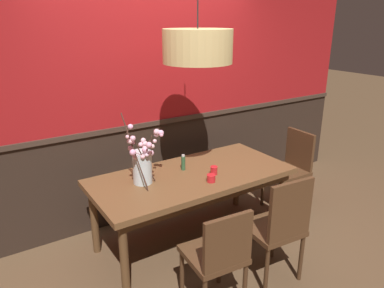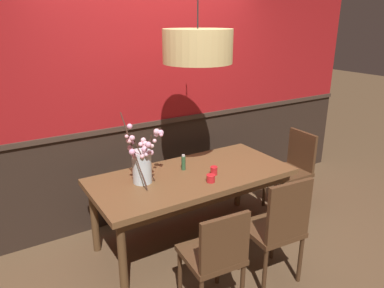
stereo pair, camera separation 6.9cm
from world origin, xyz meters
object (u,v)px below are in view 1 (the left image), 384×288
object	(u,v)px
chair_near_side_left	(218,254)
vase_with_blossoms	(143,164)
dining_table	(192,182)
candle_holder_nearer_edge	(214,170)
chair_far_side_left	(127,170)
candle_holder_nearer_center	(211,178)
condiment_bottle	(183,163)
pendant_lamp	(198,46)
chair_head_east_end	(291,166)
chair_near_side_right	(279,225)

from	to	relation	value
chair_near_side_left	vase_with_blossoms	size ratio (longest dim) A/B	1.31
dining_table	candle_holder_nearer_edge	xyz separation A→B (m)	(0.17, -0.12, 0.13)
chair_far_side_left	candle_holder_nearer_edge	distance (m)	1.14
candle_holder_nearer_center	dining_table	bearing A→B (deg)	101.61
condiment_bottle	pendant_lamp	world-z (taller)	pendant_lamp
candle_holder_nearer_edge	condiment_bottle	size ratio (longest dim) A/B	0.53
candle_holder_nearer_center	pendant_lamp	bearing A→B (deg)	90.60
condiment_bottle	pendant_lamp	bearing A→B (deg)	-65.84
vase_with_blossoms	candle_holder_nearer_edge	size ratio (longest dim) A/B	8.18
chair_far_side_left	chair_near_side_left	xyz separation A→B (m)	(-0.04, -1.76, -0.03)
candle_holder_nearer_edge	condiment_bottle	distance (m)	0.32
candle_holder_nearer_center	vase_with_blossoms	bearing A→B (deg)	148.61
condiment_bottle	pendant_lamp	distance (m)	1.11
candle_holder_nearer_edge	chair_near_side_left	bearing A→B (deg)	-123.90
chair_head_east_end	condiment_bottle	xyz separation A→B (m)	(-1.38, 0.14, 0.29)
dining_table	vase_with_blossoms	bearing A→B (deg)	170.86
vase_with_blossoms	pendant_lamp	size ratio (longest dim) A/B	0.80
chair_far_side_left	candle_holder_nearer_edge	size ratio (longest dim) A/B	11.31
dining_table	chair_head_east_end	world-z (taller)	chair_head_east_end
chair_head_east_end	pendant_lamp	bearing A→B (deg)	179.96
chair_near_side_left	candle_holder_nearer_center	distance (m)	0.79
dining_table	chair_head_east_end	xyz separation A→B (m)	(1.36, -0.02, -0.14)
chair_near_side_right	candle_holder_nearer_center	distance (m)	0.71
chair_far_side_left	chair_near_side_left	world-z (taller)	chair_far_side_left
candle_holder_nearer_center	chair_head_east_end	bearing A→B (deg)	9.80
chair_head_east_end	candle_holder_nearer_edge	size ratio (longest dim) A/B	11.24
vase_with_blossoms	condiment_bottle	xyz separation A→B (m)	(0.45, 0.05, -0.11)
chair_near_side_left	vase_with_blossoms	world-z (taller)	vase_with_blossoms
candle_holder_nearer_edge	condiment_bottle	bearing A→B (deg)	125.86
chair_head_east_end	candle_holder_nearer_center	xyz separation A→B (m)	(-1.31, -0.23, 0.26)
candle_holder_nearer_edge	chair_near_side_right	bearing A→B (deg)	-80.78
chair_far_side_left	condiment_bottle	xyz separation A→B (m)	(0.28, -0.75, 0.29)
dining_table	chair_far_side_left	world-z (taller)	chair_far_side_left
candle_holder_nearer_edge	candle_holder_nearer_center	bearing A→B (deg)	-134.70
dining_table	vase_with_blossoms	world-z (taller)	vase_with_blossoms
chair_far_side_left	candle_holder_nearer_center	xyz separation A→B (m)	(0.35, -1.13, 0.25)
chair_far_side_left	chair_head_east_end	xyz separation A→B (m)	(1.66, -0.90, -0.01)
candle_holder_nearer_center	candle_holder_nearer_edge	xyz separation A→B (m)	(0.12, 0.12, 0.01)
chair_near_side_right	candle_holder_nearer_center	xyz separation A→B (m)	(-0.24, 0.63, 0.24)
chair_far_side_left	vase_with_blossoms	size ratio (longest dim) A/B	1.38
chair_near_side_right	pendant_lamp	xyz separation A→B (m)	(-0.24, 0.86, 1.38)
chair_near_side_left	condiment_bottle	world-z (taller)	condiment_bottle
chair_head_east_end	chair_near_side_left	size ratio (longest dim) A/B	1.05
candle_holder_nearer_edge	chair_far_side_left	bearing A→B (deg)	114.65
dining_table	chair_near_side_right	world-z (taller)	chair_near_side_right
dining_table	chair_far_side_left	size ratio (longest dim) A/B	2.06
chair_head_east_end	chair_near_side_left	xyz separation A→B (m)	(-1.70, -0.86, -0.02)
chair_far_side_left	chair_head_east_end	size ratio (longest dim) A/B	1.01
dining_table	chair_near_side_right	size ratio (longest dim) A/B	1.97
chair_near_side_right	dining_table	bearing A→B (deg)	108.27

